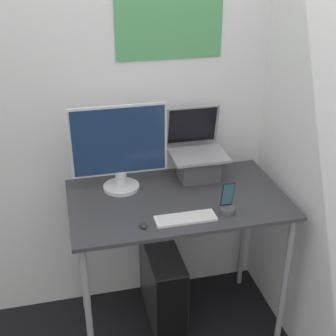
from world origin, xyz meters
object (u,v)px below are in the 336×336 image
(cell_phone, at_px, (227,205))
(computer_tower, at_px, (163,283))
(mouse, at_px, (143,225))
(keyboard, at_px, (185,218))
(laptop, at_px, (198,160))
(monitor, at_px, (120,150))

(cell_phone, bearing_deg, computer_tower, 128.45)
(mouse, relative_size, cell_phone, 0.31)
(computer_tower, bearing_deg, cell_phone, -51.55)
(computer_tower, bearing_deg, keyboard, -83.35)
(mouse, distance_m, cell_phone, 0.43)
(laptop, height_order, mouse, laptop)
(cell_phone, bearing_deg, laptop, 94.62)
(monitor, xyz_separation_m, keyboard, (0.26, -0.39, -0.22))
(keyboard, bearing_deg, computer_tower, 96.65)
(mouse, bearing_deg, laptop, 47.96)
(laptop, height_order, monitor, monitor)
(monitor, relative_size, mouse, 9.72)
(keyboard, bearing_deg, monitor, 123.57)
(cell_phone, distance_m, computer_tower, 0.82)
(laptop, distance_m, mouse, 0.60)
(laptop, xyz_separation_m, mouse, (-0.40, -0.44, -0.09))
(laptop, xyz_separation_m, monitor, (-0.44, -0.04, 0.12))
(monitor, distance_m, computer_tower, 0.92)
(cell_phone, bearing_deg, monitor, 141.98)
(monitor, distance_m, mouse, 0.46)
(monitor, xyz_separation_m, mouse, (0.05, -0.40, -0.22))
(laptop, relative_size, cell_phone, 2.30)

